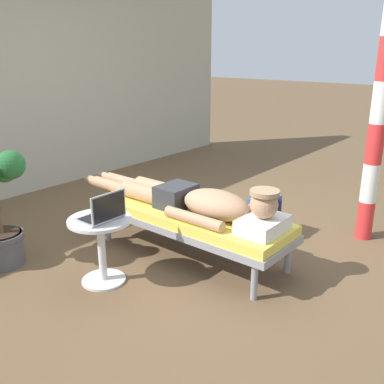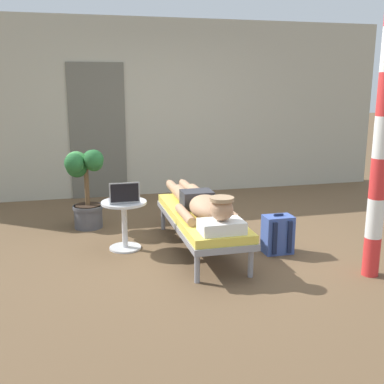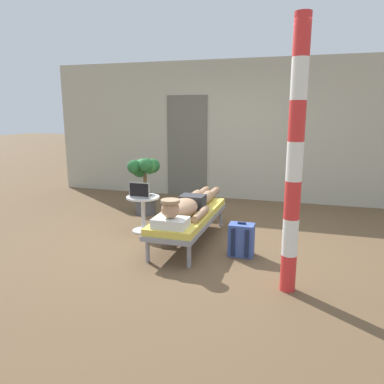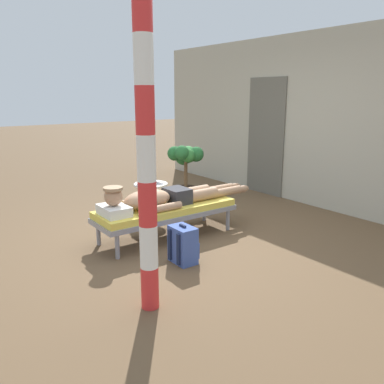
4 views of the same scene
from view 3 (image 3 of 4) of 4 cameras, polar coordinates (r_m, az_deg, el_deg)
name	(u,v)px [view 3 (image 3 of 4)]	position (r m, az deg, el deg)	size (l,w,h in m)	color
ground_plane	(205,239)	(5.17, 2.00, -7.25)	(40.00, 40.00, 0.00)	brown
house_wall_back	(231,131)	(7.49, 6.08, 9.33)	(7.60, 0.20, 2.70)	#B2AD99
house_door_panel	(187,147)	(7.63, -0.77, 6.97)	(0.84, 0.03, 2.04)	#625F54
lounge_chair	(189,217)	(4.97, -0.46, -3.87)	(0.61, 1.81, 0.42)	gray
person_reclining	(188,205)	(4.90, -0.58, -2.02)	(0.53, 2.17, 0.33)	white
side_table	(143,208)	(5.46, -7.50, -2.39)	(0.48, 0.48, 0.52)	silver
laptop	(141,193)	(5.36, -7.79, -0.19)	(0.31, 0.24, 0.23)	#A5A8AD
backpack	(241,240)	(4.60, 7.59, -7.32)	(0.30, 0.26, 0.42)	#3F59A5
potted_plant	(144,179)	(6.34, -7.34, 2.06)	(0.46, 0.52, 0.98)	#4C4C51
porch_post	(295,161)	(3.55, 15.47, 4.54)	(0.15, 0.15, 2.56)	red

